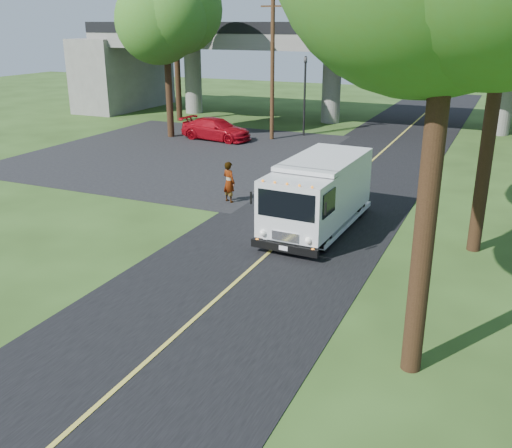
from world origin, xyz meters
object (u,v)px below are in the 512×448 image
Objects in this scene: utility_pole at (272,67)px; tree_left_lot at (166,11)px; traffic_signal at (305,88)px; tree_left_far at (176,20)px; pedestrian at (229,182)px; red_sedan at (216,129)px; step_van at (319,192)px.

tree_left_lot is (-6.29, -2.16, 3.31)m from utility_pole.
tree_left_lot reaches higher than traffic_signal.
tree_left_lot is at bearing -161.03° from utility_pole.
tree_left_far is at bearing 170.35° from traffic_signal.
tree_left_far reaches higher than pedestrian.
red_sedan is at bearing -42.24° from tree_left_far.
pedestrian is (3.70, -13.55, -3.71)m from utility_pole.
traffic_signal is 10.01m from tree_left_lot.
traffic_signal is at bearing -46.18° from red_sedan.
pedestrian reaches higher than red_sedan.
tree_left_far is at bearing 53.92° from red_sedan.
tree_left_lot is at bearing -63.43° from tree_left_far.
tree_left_lot reaches higher than step_van.
pedestrian is at bearing 161.66° from step_van.
traffic_signal is 0.58× the size of utility_pole.
pedestrian is (12.99, -17.38, -6.57)m from tree_left_far.
tree_left_lot is 1.06× the size of tree_left_far.
step_van reaches higher than red_sedan.
tree_left_far reaches higher than utility_pole.
red_sedan is at bearing -152.90° from utility_pole.
step_van is at bearing -42.01° from tree_left_lot.
tree_left_far is 10.60m from red_sedan.
step_van is (14.53, -13.09, -6.47)m from tree_left_lot.
red_sedan is at bearing -142.35° from traffic_signal.
tree_left_lot is (-7.79, -4.16, 4.70)m from traffic_signal.
utility_pole is 1.41× the size of step_van.
step_van is at bearing -68.68° from traffic_signal.
traffic_signal is 15.87m from pedestrian.
tree_left_lot is at bearing 105.55° from red_sedan.
utility_pole is 0.91× the size of tree_left_far.
pedestrian is (2.20, -15.55, -2.32)m from traffic_signal.
tree_left_far is 2.06× the size of red_sedan.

